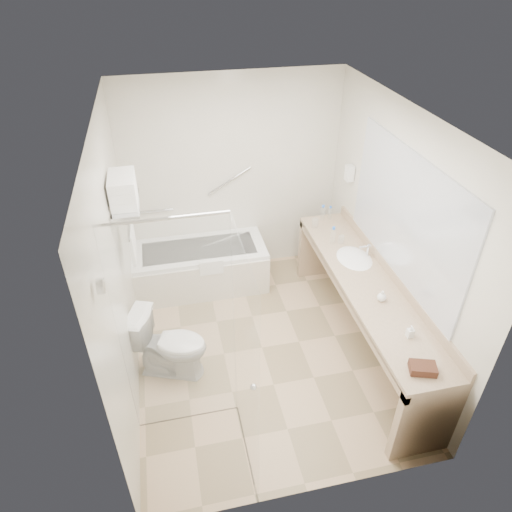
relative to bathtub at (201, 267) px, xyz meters
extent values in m
plane|color=tan|center=(0.50, -1.24, -0.28)|extent=(3.20, 3.20, 0.00)
cube|color=silver|center=(0.50, -1.24, 2.22)|extent=(2.60, 3.20, 0.10)
cube|color=beige|center=(0.50, 0.36, 0.97)|extent=(2.60, 0.10, 2.50)
cube|color=beige|center=(0.50, -2.84, 0.97)|extent=(2.60, 0.10, 2.50)
cube|color=beige|center=(-0.80, -1.24, 0.97)|extent=(0.10, 3.20, 2.50)
cube|color=beige|center=(1.80, -1.24, 0.97)|extent=(0.10, 3.20, 2.50)
cube|color=white|center=(0.00, 0.01, 0.00)|extent=(1.60, 0.70, 0.55)
cube|color=beige|center=(0.00, -0.35, -0.03)|extent=(1.60, 0.02, 0.50)
cube|color=white|center=(0.10, -0.34, 0.22)|extent=(0.28, 0.06, 0.18)
cylinder|color=silver|center=(-0.45, 0.32, 0.67)|extent=(0.40, 0.03, 0.03)
cylinder|color=silver|center=(0.45, 0.32, 0.97)|extent=(0.53, 0.03, 0.33)
cube|color=silver|center=(-0.35, -1.94, 0.77)|extent=(0.90, 0.01, 2.10)
cube|color=silver|center=(0.10, -2.39, 0.77)|extent=(0.02, 0.90, 2.10)
cylinder|color=silver|center=(-0.35, -1.94, 1.82)|extent=(0.90, 0.02, 0.02)
sphere|color=silver|center=(0.13, -2.54, 0.72)|extent=(0.05, 0.05, 0.05)
cylinder|color=silver|center=(-0.75, -2.39, 1.67)|extent=(0.04, 0.10, 0.10)
cube|color=silver|center=(-0.67, -0.89, 1.42)|extent=(0.24, 0.55, 0.02)
cylinder|color=silver|center=(-0.67, -0.89, 1.20)|extent=(0.02, 0.55, 0.02)
cube|color=white|center=(-0.67, -0.89, 1.04)|extent=(0.03, 0.42, 0.32)
cube|color=white|center=(-0.67, -0.89, 1.48)|extent=(0.22, 0.40, 0.08)
cube|color=white|center=(-0.67, -0.89, 1.57)|extent=(0.22, 0.40, 0.08)
cube|color=white|center=(-0.67, -0.89, 1.65)|extent=(0.22, 0.40, 0.08)
cube|color=tan|center=(1.52, -1.39, 0.55)|extent=(0.55, 2.70, 0.05)
cube|color=tan|center=(1.78, -1.39, 0.62)|extent=(0.03, 2.70, 0.10)
cube|color=tan|center=(1.27, -1.39, 0.49)|extent=(0.04, 2.70, 0.08)
cube|color=tan|center=(1.52, -2.70, 0.12)|extent=(0.55, 0.08, 0.80)
cube|color=tan|center=(1.52, -0.08, 0.12)|extent=(0.55, 0.08, 0.80)
ellipsoid|color=white|center=(1.55, -0.99, 0.54)|extent=(0.40, 0.52, 0.14)
cylinder|color=silver|center=(1.70, -0.99, 0.65)|extent=(0.03, 0.03, 0.14)
cube|color=silver|center=(1.79, -1.39, 1.27)|extent=(0.02, 2.00, 1.20)
cube|color=white|center=(1.75, -0.19, 1.17)|extent=(0.08, 0.10, 0.18)
imported|color=white|center=(-0.45, -1.34, 0.09)|extent=(0.83, 0.64, 0.72)
cube|color=#4A271A|center=(1.47, -2.55, 0.61)|extent=(0.23, 0.19, 0.07)
imported|color=white|center=(1.56, -2.18, 0.60)|extent=(0.05, 0.12, 0.05)
imported|color=white|center=(1.53, -1.69, 0.62)|extent=(0.10, 0.12, 0.09)
cylinder|color=silver|center=(1.59, -0.14, 0.65)|extent=(0.05, 0.05, 0.15)
cylinder|color=blue|center=(1.59, -0.14, 0.73)|extent=(0.03, 0.03, 0.02)
cylinder|color=silver|center=(1.43, -0.66, 0.66)|extent=(0.06, 0.06, 0.18)
cylinder|color=blue|center=(1.43, -0.66, 0.77)|extent=(0.03, 0.03, 0.03)
cylinder|color=silver|center=(1.49, -0.14, 0.66)|extent=(0.06, 0.06, 0.17)
cylinder|color=blue|center=(1.49, -0.14, 0.76)|extent=(0.03, 0.03, 0.02)
cylinder|color=silver|center=(1.35, -0.29, 0.63)|extent=(0.10, 0.10, 0.10)
cylinder|color=silver|center=(1.52, -0.67, 0.62)|extent=(0.08, 0.08, 0.09)
camera|label=1|loc=(-0.31, -4.63, 3.33)|focal=32.00mm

